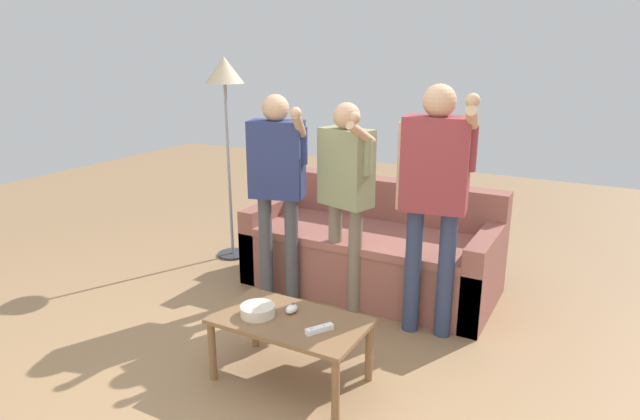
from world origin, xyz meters
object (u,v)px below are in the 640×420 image
(game_remote_nunchuk, at_px, (292,309))
(player_center, at_px, (346,183))
(game_remote_wand_far, at_px, (319,329))
(player_left, at_px, (277,175))
(snack_bowl, at_px, (258,311))
(floor_lamp, at_px, (225,87))
(coffee_table, at_px, (290,327))
(couch, at_px, (372,251))
(game_remote_wand_near, at_px, (258,307))
(player_right, at_px, (435,183))

(game_remote_nunchuk, distance_m, player_center, 1.06)
(game_remote_nunchuk, bearing_deg, game_remote_wand_far, -25.50)
(player_left, bearing_deg, player_center, 12.77)
(game_remote_nunchuk, bearing_deg, snack_bowl, -141.19)
(floor_lamp, height_order, game_remote_wand_far, floor_lamp)
(floor_lamp, bearing_deg, game_remote_wand_far, -40.65)
(player_left, bearing_deg, game_remote_wand_far, -47.26)
(coffee_table, distance_m, game_remote_nunchuk, 0.11)
(couch, height_order, player_center, player_center)
(coffee_table, relative_size, game_remote_nunchuk, 9.72)
(couch, distance_m, game_remote_wand_far, 1.51)
(player_left, relative_size, player_center, 1.03)
(game_remote_wand_near, bearing_deg, snack_bowl, -54.22)
(game_remote_nunchuk, relative_size, floor_lamp, 0.05)
(player_left, relative_size, game_remote_wand_far, 9.98)
(player_left, xyz_separation_m, player_right, (1.15, 0.03, 0.07))
(couch, height_order, player_left, player_left)
(snack_bowl, distance_m, player_center, 1.16)
(player_center, xyz_separation_m, player_right, (0.65, -0.08, 0.09))
(couch, xyz_separation_m, player_right, (0.62, -0.52, 0.74))
(couch, bearing_deg, game_remote_wand_far, -77.40)
(game_remote_wand_far, bearing_deg, floor_lamp, 139.35)
(player_right, bearing_deg, game_remote_wand_far, -107.10)
(snack_bowl, bearing_deg, game_remote_wand_far, 0.48)
(snack_bowl, xyz_separation_m, game_remote_wand_near, (-0.04, 0.06, -0.01))
(coffee_table, xyz_separation_m, player_center, (-0.15, 0.99, 0.61))
(couch, xyz_separation_m, game_remote_wand_far, (0.33, -1.47, 0.11))
(coffee_table, bearing_deg, couch, 94.64)
(player_center, height_order, player_right, player_right)
(snack_bowl, distance_m, player_right, 1.33)
(snack_bowl, height_order, player_center, player_center)
(floor_lamp, height_order, player_right, floor_lamp)
(coffee_table, distance_m, player_left, 1.25)
(couch, height_order, coffee_table, couch)
(couch, distance_m, game_remote_nunchuk, 1.36)
(coffee_table, distance_m, snack_bowl, 0.21)
(couch, relative_size, player_right, 1.17)
(floor_lamp, xyz_separation_m, player_center, (1.36, -0.44, -0.58))
(coffee_table, bearing_deg, snack_bowl, -164.32)
(player_right, bearing_deg, player_center, 172.99)
(floor_lamp, bearing_deg, player_left, -32.59)
(couch, bearing_deg, coffee_table, -85.36)
(game_remote_wand_far, bearing_deg, player_right, 72.90)
(floor_lamp, xyz_separation_m, player_left, (0.87, -0.56, -0.56))
(game_remote_wand_near, bearing_deg, floor_lamp, 132.07)
(snack_bowl, height_order, floor_lamp, floor_lamp)
(game_remote_nunchuk, xyz_separation_m, player_left, (-0.61, 0.81, 0.55))
(game_remote_nunchuk, bearing_deg, couch, 93.52)
(floor_lamp, height_order, player_left, floor_lamp)
(game_remote_wand_near, height_order, game_remote_wand_far, same)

